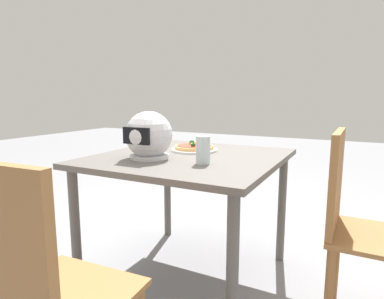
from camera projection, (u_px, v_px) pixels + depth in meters
name	position (u px, v px, depth m)	size (l,w,h in m)	color
ground_plane	(190.00, 276.00, 1.92)	(14.00, 14.00, 0.00)	gray
dining_table	(190.00, 170.00, 1.81)	(0.97, 1.01, 0.73)	#5B5651
pizza_plate	(194.00, 150.00, 1.96)	(0.28, 0.28, 0.01)	white
pizza	(195.00, 147.00, 1.96)	(0.24, 0.24, 0.05)	tan
motorcycle_helmet	(149.00, 136.00, 1.70)	(0.25, 0.25, 0.25)	silver
drinking_glass	(203.00, 150.00, 1.56)	(0.07, 0.07, 0.13)	silver
chair_side	(357.00, 220.00, 1.44)	(0.41, 0.41, 0.90)	#996638
chair_far	(34.00, 296.00, 0.89)	(0.42, 0.42, 0.90)	#996638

